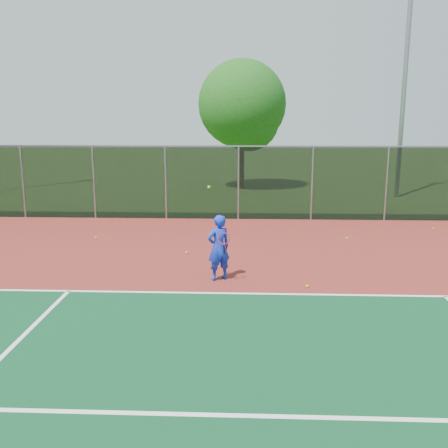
{
  "coord_description": "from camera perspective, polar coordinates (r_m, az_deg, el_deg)",
  "views": [
    {
      "loc": [
        -2.75,
        -8.32,
        4.16
      ],
      "look_at": [
        -3.3,
        5.0,
        1.3
      ],
      "focal_mm": 40.0,
      "sensor_mm": 36.0,
      "label": 1
    }
  ],
  "objects": [
    {
      "name": "tree_back_left",
      "position": [
        29.47,
        2.27,
        13.1
      ],
      "size": [
        5.07,
        5.07,
        7.45
      ],
      "color": "#362313",
      "rests_on": "ground"
    },
    {
      "name": "fence_back",
      "position": [
        20.67,
        10.02,
        4.71
      ],
      "size": [
        30.0,
        0.06,
        3.03
      ],
      "color": "black",
      "rests_on": "court_apron"
    },
    {
      "name": "practice_ball_3",
      "position": [
        15.54,
        -4.29,
        -3.24
      ],
      "size": [
        0.07,
        0.07,
        0.07
      ],
      "primitive_type": "sphere",
      "color": "#C3E81A",
      "rests_on": "court_apron"
    },
    {
      "name": "tennis_player",
      "position": [
        12.83,
        -0.62,
        -2.7
      ],
      "size": [
        0.75,
        0.75,
        2.45
      ],
      "color": "#152FCB",
      "rests_on": "court_apron"
    },
    {
      "name": "ground",
      "position": [
        9.71,
        19.18,
        -14.0
      ],
      "size": [
        120.0,
        120.0,
        0.0
      ],
      "primitive_type": "plane",
      "color": "#284E16",
      "rests_on": "ground"
    },
    {
      "name": "practice_ball_2",
      "position": [
        20.38,
        22.85,
        -0.48
      ],
      "size": [
        0.07,
        0.07,
        0.07
      ],
      "primitive_type": "sphere",
      "color": "#C3E81A",
      "rests_on": "court_apron"
    },
    {
      "name": "court_apron",
      "position": [
        11.46,
        16.32,
        -9.63
      ],
      "size": [
        30.0,
        20.0,
        0.02
      ],
      "primitive_type": "cube",
      "color": "maroon",
      "rests_on": "ground"
    },
    {
      "name": "practice_ball_1",
      "position": [
        17.96,
        -14.42,
        -1.5
      ],
      "size": [
        0.07,
        0.07,
        0.07
      ],
      "primitive_type": "sphere",
      "color": "#C3E81A",
      "rests_on": "court_apron"
    },
    {
      "name": "floodlight_n",
      "position": [
        27.99,
        20.15,
        17.83
      ],
      "size": [
        0.9,
        0.4,
        13.02
      ],
      "color": "gray",
      "rests_on": "ground"
    },
    {
      "name": "practice_ball_8",
      "position": [
        17.8,
        13.86,
        -1.59
      ],
      "size": [
        0.07,
        0.07,
        0.07
      ],
      "primitive_type": "sphere",
      "color": "#C3E81A",
      "rests_on": "court_apron"
    },
    {
      "name": "practice_ball_7",
      "position": [
        12.64,
        9.48,
        -7.02
      ],
      "size": [
        0.07,
        0.07,
        0.07
      ],
      "primitive_type": "sphere",
      "color": "#C3E81A",
      "rests_on": "court_apron"
    }
  ]
}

